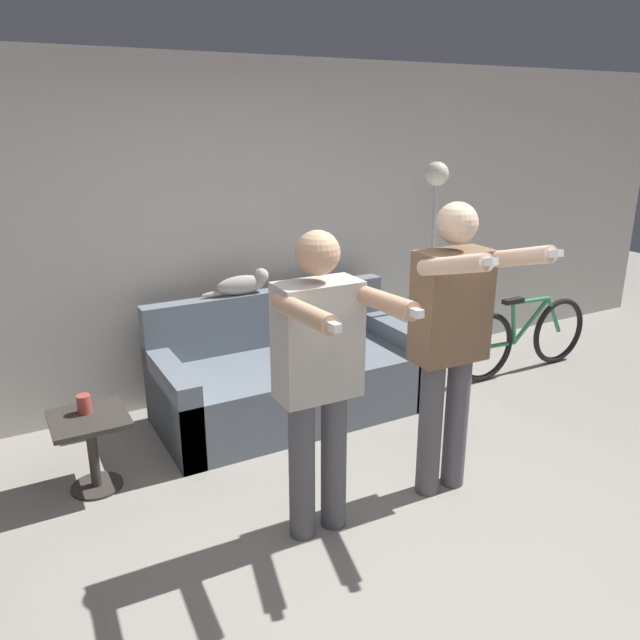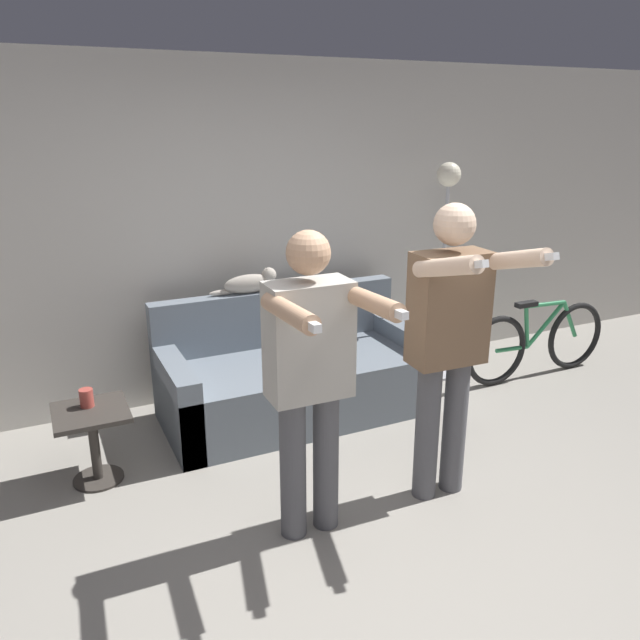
{
  "view_description": "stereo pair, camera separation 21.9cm",
  "coord_description": "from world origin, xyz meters",
  "px_view_note": "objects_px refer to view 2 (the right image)",
  "views": [
    {
      "loc": [
        -1.58,
        -2.1,
        2.17
      ],
      "look_at": [
        0.19,
        1.12,
        0.97
      ],
      "focal_mm": 35.0,
      "sensor_mm": 36.0,
      "label": 1
    },
    {
      "loc": [
        -1.38,
        -2.19,
        2.17
      ],
      "look_at": [
        0.19,
        1.12,
        0.97
      ],
      "focal_mm": 35.0,
      "sensor_mm": 36.0,
      "label": 2
    }
  ],
  "objects_px": {
    "cat": "(252,282)",
    "person_right": "(449,334)",
    "couch": "(295,377)",
    "bicycle": "(537,341)",
    "person_left": "(311,369)",
    "floor_lamp": "(446,225)",
    "side_table": "(93,430)",
    "cup": "(86,398)"
  },
  "relations": [
    {
      "from": "side_table",
      "to": "cat",
      "type": "bearing_deg",
      "value": 28.02
    },
    {
      "from": "cup",
      "to": "person_left",
      "type": "bearing_deg",
      "value": -47.17
    },
    {
      "from": "person_left",
      "to": "cup",
      "type": "height_order",
      "value": "person_left"
    },
    {
      "from": "cat",
      "to": "person_left",
      "type": "bearing_deg",
      "value": -99.51
    },
    {
      "from": "cat",
      "to": "bicycle",
      "type": "bearing_deg",
      "value": -14.06
    },
    {
      "from": "side_table",
      "to": "cup",
      "type": "distance_m",
      "value": 0.2
    },
    {
      "from": "couch",
      "to": "bicycle",
      "type": "height_order",
      "value": "couch"
    },
    {
      "from": "cat",
      "to": "couch",
      "type": "bearing_deg",
      "value": -59.11
    },
    {
      "from": "person_left",
      "to": "side_table",
      "type": "xyz_separation_m",
      "value": [
        -1.0,
        1.03,
        -0.62
      ]
    },
    {
      "from": "couch",
      "to": "cup",
      "type": "bearing_deg",
      "value": -169.36
    },
    {
      "from": "couch",
      "to": "bicycle",
      "type": "relative_size",
      "value": 1.32
    },
    {
      "from": "cat",
      "to": "floor_lamp",
      "type": "xyz_separation_m",
      "value": [
        1.61,
        -0.2,
        0.35
      ]
    },
    {
      "from": "floor_lamp",
      "to": "cup",
      "type": "xyz_separation_m",
      "value": [
        -2.91,
        -0.42,
        -0.78
      ]
    },
    {
      "from": "person_right",
      "to": "cat",
      "type": "distance_m",
      "value": 1.8
    },
    {
      "from": "couch",
      "to": "floor_lamp",
      "type": "height_order",
      "value": "floor_lamp"
    },
    {
      "from": "couch",
      "to": "person_right",
      "type": "xyz_separation_m",
      "value": [
        0.36,
        -1.37,
        0.73
      ]
    },
    {
      "from": "person_right",
      "to": "side_table",
      "type": "bearing_deg",
      "value": 153.33
    },
    {
      "from": "couch",
      "to": "side_table",
      "type": "height_order",
      "value": "couch"
    },
    {
      "from": "person_right",
      "to": "cup",
      "type": "distance_m",
      "value": 2.2
    },
    {
      "from": "person_left",
      "to": "floor_lamp",
      "type": "xyz_separation_m",
      "value": [
        1.9,
        1.51,
        0.36
      ]
    },
    {
      "from": "cat",
      "to": "floor_lamp",
      "type": "bearing_deg",
      "value": -7.22
    },
    {
      "from": "couch",
      "to": "side_table",
      "type": "distance_m",
      "value": 1.53
    },
    {
      "from": "floor_lamp",
      "to": "side_table",
      "type": "bearing_deg",
      "value": -170.6
    },
    {
      "from": "person_right",
      "to": "floor_lamp",
      "type": "bearing_deg",
      "value": 57.37
    },
    {
      "from": "bicycle",
      "to": "person_right",
      "type": "bearing_deg",
      "value": -148.26
    },
    {
      "from": "floor_lamp",
      "to": "person_right",
      "type": "bearing_deg",
      "value": -124.97
    },
    {
      "from": "couch",
      "to": "bicycle",
      "type": "xyz_separation_m",
      "value": [
        2.16,
        -0.25,
        0.04
      ]
    },
    {
      "from": "cup",
      "to": "floor_lamp",
      "type": "bearing_deg",
      "value": 8.21
    },
    {
      "from": "cat",
      "to": "person_right",
      "type": "bearing_deg",
      "value": -71.81
    },
    {
      "from": "couch",
      "to": "cat",
      "type": "bearing_deg",
      "value": 120.89
    },
    {
      "from": "floor_lamp",
      "to": "cat",
      "type": "bearing_deg",
      "value": 172.78
    },
    {
      "from": "cat",
      "to": "bicycle",
      "type": "xyz_separation_m",
      "value": [
        2.37,
        -0.59,
        -0.65
      ]
    },
    {
      "from": "person_left",
      "to": "bicycle",
      "type": "height_order",
      "value": "person_left"
    },
    {
      "from": "person_left",
      "to": "cup",
      "type": "xyz_separation_m",
      "value": [
        -1.01,
        1.09,
        -0.42
      ]
    },
    {
      "from": "couch",
      "to": "person_left",
      "type": "relative_size",
      "value": 1.2
    },
    {
      "from": "bicycle",
      "to": "floor_lamp",
      "type": "bearing_deg",
      "value": 152.69
    },
    {
      "from": "couch",
      "to": "side_table",
      "type": "relative_size",
      "value": 4.13
    },
    {
      "from": "side_table",
      "to": "person_right",
      "type": "bearing_deg",
      "value": -29.02
    },
    {
      "from": "person_right",
      "to": "cup",
      "type": "xyz_separation_m",
      "value": [
        -1.86,
        1.09,
        -0.48
      ]
    },
    {
      "from": "cat",
      "to": "cup",
      "type": "height_order",
      "value": "cat"
    },
    {
      "from": "person_right",
      "to": "bicycle",
      "type": "relative_size",
      "value": 1.16
    },
    {
      "from": "person_left",
      "to": "floor_lamp",
      "type": "height_order",
      "value": "floor_lamp"
    }
  ]
}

